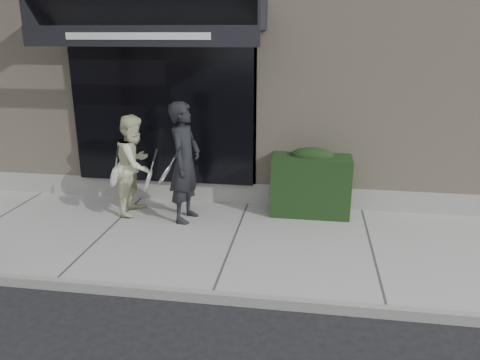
# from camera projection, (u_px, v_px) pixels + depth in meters

# --- Properties ---
(ground) EXTENTS (80.00, 80.00, 0.00)m
(ground) POSITION_uv_depth(u_px,v_px,m) (234.00, 246.00, 7.02)
(ground) COLOR black
(ground) RESTS_ON ground
(sidewalk) EXTENTS (20.00, 3.00, 0.12)m
(sidewalk) POSITION_uv_depth(u_px,v_px,m) (234.00, 242.00, 7.00)
(sidewalk) COLOR #A5A59F
(sidewalk) RESTS_ON ground
(curb) EXTENTS (20.00, 0.10, 0.14)m
(curb) POSITION_uv_depth(u_px,v_px,m) (212.00, 297.00, 5.54)
(curb) COLOR gray
(curb) RESTS_ON ground
(building_facade) EXTENTS (14.30, 8.04, 5.64)m
(building_facade) POSITION_uv_depth(u_px,v_px,m) (268.00, 47.00, 10.86)
(building_facade) COLOR tan
(building_facade) RESTS_ON ground
(hedge) EXTENTS (1.30, 0.70, 1.14)m
(hedge) POSITION_uv_depth(u_px,v_px,m) (311.00, 182.00, 7.84)
(hedge) COLOR black
(hedge) RESTS_ON sidewalk
(pedestrian_front) EXTENTS (0.86, 0.95, 1.94)m
(pedestrian_front) POSITION_uv_depth(u_px,v_px,m) (185.00, 163.00, 7.42)
(pedestrian_front) COLOR black
(pedestrian_front) RESTS_ON sidewalk
(pedestrian_back) EXTENTS (0.70, 0.93, 1.67)m
(pedestrian_back) POSITION_uv_depth(u_px,v_px,m) (135.00, 165.00, 7.80)
(pedestrian_back) COLOR beige
(pedestrian_back) RESTS_ON sidewalk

